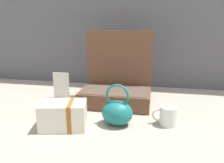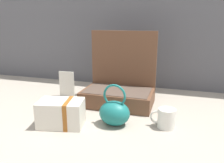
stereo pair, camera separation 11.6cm
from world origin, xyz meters
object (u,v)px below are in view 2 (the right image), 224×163
at_px(cream_toiletry_bag, 62,113).
at_px(coffee_mug, 166,118).
at_px(open_suitcase, 119,87).
at_px(info_card_left, 67,84).
at_px(teal_pouch_handbag, 114,112).

xyz_separation_m(cream_toiletry_bag, coffee_mug, (0.48, 0.12, -0.02)).
bearing_deg(open_suitcase, info_card_left, 177.97).
height_order(teal_pouch_handbag, cream_toiletry_bag, teal_pouch_handbag).
relative_size(open_suitcase, teal_pouch_handbag, 2.11).
relative_size(teal_pouch_handbag, info_card_left, 1.21).
bearing_deg(teal_pouch_handbag, open_suitcase, 100.69).
distance_m(teal_pouch_handbag, coffee_mug, 0.25).
height_order(open_suitcase, teal_pouch_handbag, open_suitcase).
height_order(cream_toiletry_bag, info_card_left, info_card_left).
bearing_deg(open_suitcase, cream_toiletry_bag, -115.72).
bearing_deg(info_card_left, open_suitcase, -2.73).
relative_size(teal_pouch_handbag, coffee_mug, 1.72).
bearing_deg(cream_toiletry_bag, teal_pouch_handbag, 18.61).
xyz_separation_m(coffee_mug, info_card_left, (-0.67, 0.27, 0.04)).
xyz_separation_m(open_suitcase, info_card_left, (-0.37, 0.01, -0.02)).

